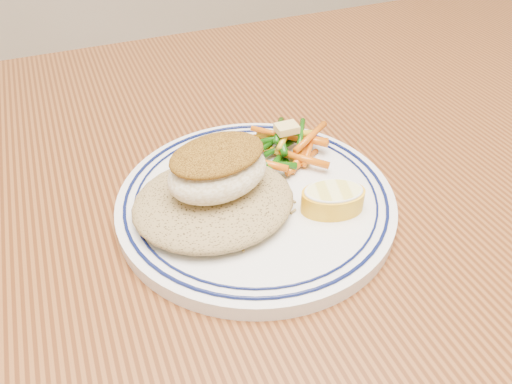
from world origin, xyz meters
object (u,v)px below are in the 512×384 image
object	(u,v)px
rice_pilaf	(214,199)
vegetable_pile	(286,147)
plate	(256,201)
lemon_wedge	(333,199)
dining_table	(270,271)
fish_fillet	(218,168)

from	to	relation	value
rice_pilaf	vegetable_pile	bearing A→B (deg)	28.22
plate	lemon_wedge	world-z (taller)	lemon_wedge
dining_table	lemon_wedge	world-z (taller)	lemon_wedge
lemon_wedge	dining_table	bearing A→B (deg)	133.73
vegetable_pile	lemon_wedge	bearing A→B (deg)	-87.00
fish_fillet	lemon_wedge	distance (m)	0.11
fish_fillet	lemon_wedge	bearing A→B (deg)	-23.74
dining_table	fish_fillet	world-z (taller)	fish_fillet
plate	rice_pilaf	world-z (taller)	rice_pilaf
dining_table	rice_pilaf	size ratio (longest dim) A/B	10.22
rice_pilaf	vegetable_pile	world-z (taller)	same
fish_fillet	plate	bearing A→B (deg)	3.64
dining_table	fish_fillet	xyz separation A→B (m)	(-0.05, -0.00, 0.16)
fish_fillet	dining_table	bearing A→B (deg)	1.65
dining_table	lemon_wedge	bearing A→B (deg)	-46.27
fish_fillet	vegetable_pile	xyz separation A→B (m)	(0.09, 0.05, -0.03)
vegetable_pile	fish_fillet	bearing A→B (deg)	-151.27
rice_pilaf	vegetable_pile	distance (m)	0.11
plate	dining_table	bearing A→B (deg)	-2.94
rice_pilaf	vegetable_pile	size ratio (longest dim) A/B	1.30
vegetable_pile	lemon_wedge	xyz separation A→B (m)	(0.00, -0.09, -0.00)
rice_pilaf	lemon_wedge	distance (m)	0.11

